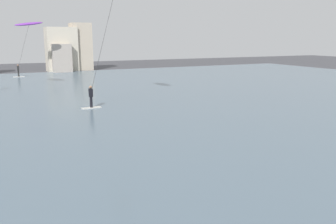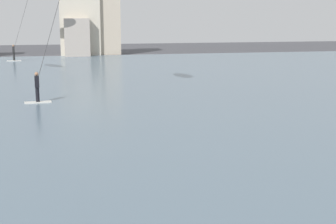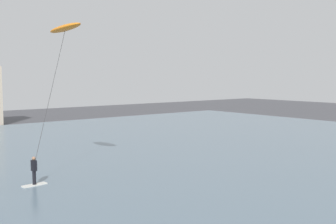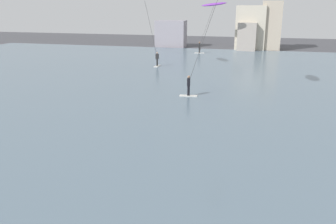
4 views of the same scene
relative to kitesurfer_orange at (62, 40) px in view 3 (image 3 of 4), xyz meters
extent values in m
cube|color=slate|center=(0.26, 4.31, -8.36)|extent=(84.00, 52.00, 0.10)
cube|color=silver|center=(-2.22, -0.72, -8.28)|extent=(1.44, 0.58, 0.06)
cylinder|color=black|center=(-2.22, -0.72, -7.86)|extent=(0.20, 0.20, 0.78)
cube|color=black|center=(-2.22, -0.72, -7.17)|extent=(0.25, 0.36, 0.60)
sphere|color=#9E7051|center=(-2.22, -0.72, -6.76)|extent=(0.20, 0.20, 0.20)
cylinder|color=#333333|center=(-1.01, -0.33, -3.32)|extent=(2.46, 0.82, 7.80)
ellipsoid|color=orange|center=(0.21, 0.07, 0.73)|extent=(1.22, 3.40, 0.74)
camera|label=1|loc=(-8.39, -26.06, -3.29)|focal=37.87mm
camera|label=2|loc=(-0.94, -27.83, -3.64)|focal=53.27mm
camera|label=3|loc=(-11.04, -23.59, -2.12)|focal=44.95mm
camera|label=4|loc=(2.97, -28.06, -1.20)|focal=38.59mm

